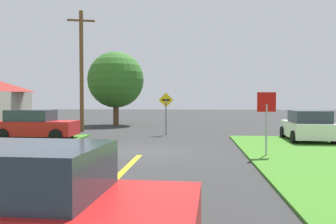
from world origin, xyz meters
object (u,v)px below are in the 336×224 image
Objects in this scene: utility_pole_mid at (82,69)px; oak_tree_left at (116,80)px; parked_car_near_building at (35,125)px; stop_sign at (266,112)px; car_behind_on_main_road at (26,212)px; car_on_crossroad at (307,126)px; direction_sign at (166,109)px.

utility_pole_mid reaches higher than oak_tree_left.
oak_tree_left reaches higher than parked_car_near_building.
stop_sign is 10.49m from car_behind_on_main_road.
utility_pole_mid is at bearing 73.36° from car_on_crossroad.
utility_pole_mid is (-13.32, 4.55, 3.37)m from car_on_crossroad.
parked_car_near_building is at bearing 117.57° from car_behind_on_main_road.
stop_sign is 14.25m from utility_pole_mid.
car_behind_on_main_road is 0.52× the size of utility_pole_mid.
utility_pole_mid is (-10.28, 9.55, 2.46)m from stop_sign.
stop_sign is 12.23m from parked_car_near_building.
stop_sign reaches higher than car_on_crossroad.
car_on_crossroad is 0.93× the size of parked_car_near_building.
stop_sign is 18.43m from oak_tree_left.
car_on_crossroad is 8.10m from direction_sign.
car_on_crossroad and parked_car_near_building have the same top height.
stop_sign is at bearing -60.51° from direction_sign.
oak_tree_left reaches higher than car_on_crossroad.
stop_sign is 0.40× the size of oak_tree_left.
car_behind_on_main_road is at bearing -90.76° from direction_sign.
direction_sign is at bearing 91.92° from car_behind_on_main_road.
car_on_crossroad is 14.47m from utility_pole_mid.
stop_sign is 9.10m from direction_sign.
utility_pole_mid reaches higher than direction_sign.
parked_car_near_building is at bearing -154.71° from direction_sign.
direction_sign is at bearing 70.97° from car_on_crossroad.
utility_pole_mid is 3.11× the size of direction_sign.
parked_car_near_building is 5.96m from utility_pole_mid.
oak_tree_left is (-4.68, 25.04, 3.01)m from car_behind_on_main_road.
car_on_crossroad is (3.03, 5.00, -0.92)m from stop_sign.
oak_tree_left is (-12.43, 10.71, 3.01)m from car_on_crossroad.
car_on_crossroad is at bearing 0.21° from parked_car_near_building.
car_on_crossroad is 0.63× the size of oak_tree_left.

